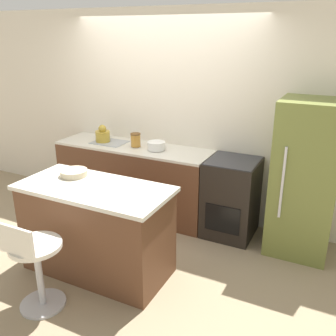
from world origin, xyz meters
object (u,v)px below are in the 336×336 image
Objects in this scene: refrigerator at (305,179)px; kettle at (103,135)px; oven_range at (231,198)px; stool_chair at (35,264)px; mixing_bowl at (156,146)px.

kettle is at bearing -179.71° from refrigerator.
stool_chair is (-1.10, -2.01, -0.02)m from oven_range.
stool_chair is at bearing -133.26° from refrigerator.
kettle reaches higher than mixing_bowl.
mixing_bowl is (0.81, 0.00, -0.04)m from kettle.
kettle is (-2.58, -0.01, 0.18)m from refrigerator.
oven_range is at bearing 61.37° from stool_chair.
oven_range is at bearing 179.49° from refrigerator.
mixing_bowl is (-1.77, -0.01, 0.14)m from refrigerator.
refrigerator is 7.39× the size of kettle.
kettle is at bearing 180.00° from mixing_bowl.
oven_range is 1.06× the size of stool_chair.
oven_range is 4.10× the size of kettle.
oven_range is 0.55× the size of refrigerator.
oven_range is at bearing 1.18° from mixing_bowl.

